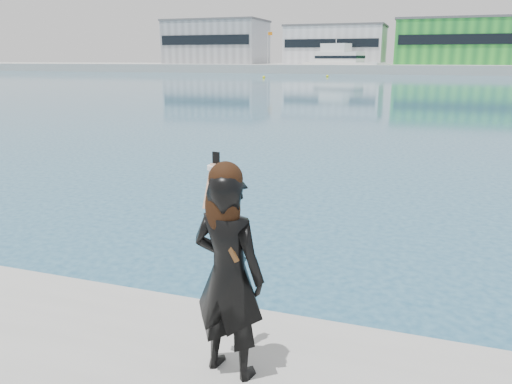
# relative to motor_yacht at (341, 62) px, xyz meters

# --- Properties ---
(far_quay) EXTENTS (320.00, 40.00, 2.00)m
(far_quay) POSITION_rel_motor_yacht_xyz_m (18.36, 14.15, -1.49)
(far_quay) COLOR #9E9E99
(far_quay) RESTS_ON ground
(warehouse_grey_left) EXTENTS (26.52, 16.36, 11.50)m
(warehouse_grey_left) POSITION_rel_motor_yacht_xyz_m (-36.64, 12.13, 5.27)
(warehouse_grey_left) COLOR gray
(warehouse_grey_left) RESTS_ON far_quay
(warehouse_white) EXTENTS (24.48, 15.35, 9.50)m
(warehouse_white) POSITION_rel_motor_yacht_xyz_m (-3.64, 12.13, 4.27)
(warehouse_white) COLOR silver
(warehouse_white) RESTS_ON far_quay
(warehouse_green) EXTENTS (30.60, 16.36, 10.50)m
(warehouse_green) POSITION_rel_motor_yacht_xyz_m (26.36, 12.13, 4.77)
(warehouse_green) COLOR #218530
(warehouse_green) RESTS_ON far_quay
(flagpole_left) EXTENTS (1.28, 0.16, 8.00)m
(flagpole_left) POSITION_rel_motor_yacht_xyz_m (-19.55, 5.15, 4.04)
(flagpole_left) COLOR silver
(flagpole_left) RESTS_ON far_quay
(motor_yacht) EXTENTS (19.69, 11.05, 8.87)m
(motor_yacht) POSITION_rel_motor_yacht_xyz_m (0.00, 0.00, 0.00)
(motor_yacht) COLOR white
(motor_yacht) RESTS_ON ground
(buoy_far) EXTENTS (0.50, 0.50, 0.50)m
(buoy_far) POSITION_rel_motor_yacht_xyz_m (-8.32, -32.48, -2.49)
(buoy_far) COLOR #FFF00D
(buoy_far) RESTS_ON ground
(buoy_extra) EXTENTS (0.50, 0.50, 0.50)m
(buoy_extra) POSITION_rel_motor_yacht_xyz_m (1.35, -23.18, -2.49)
(buoy_extra) COLOR #FFF00D
(buoy_extra) RESTS_ON ground
(woman) EXTENTS (0.72, 0.54, 1.88)m
(woman) POSITION_rel_motor_yacht_xyz_m (18.69, -115.97, -0.74)
(woman) COLOR black
(woman) RESTS_ON near_quay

